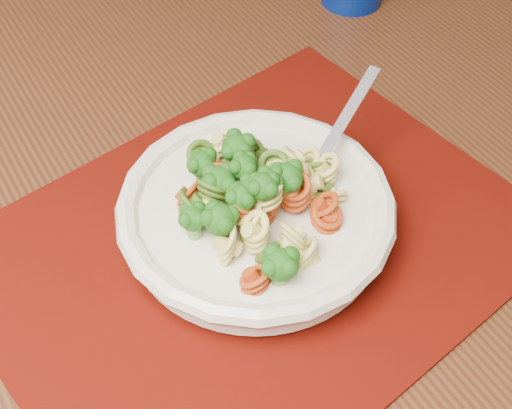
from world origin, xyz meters
TOP-DOWN VIEW (x-y plane):
  - dining_table at (0.66, 0.01)m, footprint 1.66×1.17m
  - placemat at (0.72, -0.12)m, footprint 0.49×0.39m
  - pasta_bowl at (0.72, -0.11)m, footprint 0.25×0.25m
  - pasta_broccoli_heap at (0.72, -0.11)m, footprint 0.21×0.21m
  - fork at (0.77, -0.12)m, footprint 0.18×0.09m

SIDE VIEW (x-z plane):
  - dining_table at x=0.66m, z-range 0.28..1.01m
  - placemat at x=0.72m, z-range 0.73..0.73m
  - pasta_bowl at x=0.72m, z-range 0.74..0.78m
  - fork at x=0.77m, z-range 0.74..0.82m
  - pasta_broccoli_heap at x=0.72m, z-range 0.75..0.81m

